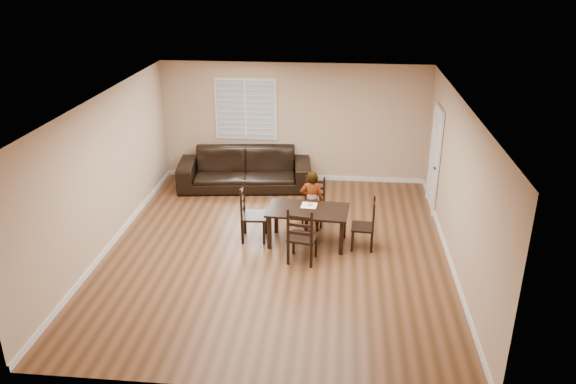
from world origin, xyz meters
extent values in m
plane|color=brown|center=(0.00, 0.00, 0.00)|extent=(7.00, 7.00, 0.00)
cube|color=tan|center=(0.00, 3.50, 1.35)|extent=(6.00, 0.04, 2.70)
cube|color=tan|center=(0.00, -3.50, 1.35)|extent=(6.00, 0.04, 2.70)
cube|color=tan|center=(-3.00, 0.00, 1.35)|extent=(0.04, 7.00, 2.70)
cube|color=tan|center=(3.00, 0.00, 1.35)|extent=(0.04, 7.00, 2.70)
cube|color=white|center=(0.00, 0.00, 2.70)|extent=(6.00, 7.00, 0.04)
cube|color=white|center=(-1.10, 3.45, 1.65)|extent=(1.40, 0.08, 1.40)
cube|color=white|center=(2.97, 2.20, 1.02)|extent=(0.06, 0.94, 2.05)
cylinder|color=#332114|center=(2.94, 1.90, 0.95)|extent=(0.06, 0.06, 0.02)
cube|color=white|center=(0.00, 3.48, 0.05)|extent=(6.00, 0.03, 0.10)
cube|color=white|center=(-2.98, 0.00, 0.05)|extent=(0.03, 7.00, 0.10)
cube|color=white|center=(2.98, 0.00, 0.05)|extent=(0.03, 7.00, 0.10)
cube|color=black|center=(0.52, 0.33, 0.65)|extent=(1.49, 0.91, 0.04)
cube|color=black|center=(-0.14, 0.05, 0.32)|extent=(0.07, 0.07, 0.63)
cube|color=black|center=(1.13, -0.04, 0.32)|extent=(0.07, 0.07, 0.63)
cube|color=black|center=(-0.09, 0.70, 0.32)|extent=(0.07, 0.07, 0.63)
cube|color=black|center=(1.18, 0.60, 0.32)|extent=(0.07, 0.07, 0.63)
cube|color=black|center=(0.58, 1.13, 0.40)|extent=(0.45, 0.43, 0.04)
cube|color=black|center=(0.60, 1.31, 0.46)|extent=(0.42, 0.08, 0.92)
cube|color=black|center=(0.38, 0.98, 0.19)|extent=(0.04, 0.04, 0.38)
cube|color=black|center=(0.74, 0.95, 0.19)|extent=(0.04, 0.04, 0.38)
cube|color=black|center=(0.42, 1.31, 0.19)|extent=(0.04, 0.04, 0.38)
cube|color=black|center=(0.77, 1.28, 0.19)|extent=(0.04, 0.04, 0.38)
cube|color=black|center=(0.48, -0.33, 0.44)|extent=(0.53, 0.50, 0.04)
cube|color=black|center=(0.44, -0.52, 0.51)|extent=(0.46, 0.12, 1.03)
cube|color=black|center=(0.70, -0.18, 0.21)|extent=(0.05, 0.05, 0.42)
cube|color=black|center=(0.31, -0.11, 0.21)|extent=(0.05, 0.05, 0.42)
cube|color=black|center=(0.64, -0.54, 0.21)|extent=(0.05, 0.05, 0.42)
cube|color=black|center=(0.25, -0.47, 0.21)|extent=(0.05, 0.05, 0.42)
cube|color=black|center=(-0.46, 0.40, 0.46)|extent=(0.48, 0.51, 0.04)
cube|color=black|center=(-0.66, 0.39, 0.53)|extent=(0.07, 0.48, 1.07)
cube|color=black|center=(-0.26, 0.20, 0.22)|extent=(0.05, 0.05, 0.44)
cube|color=black|center=(-0.28, 0.62, 0.22)|extent=(0.05, 0.05, 0.44)
cube|color=black|center=(-0.64, 0.18, 0.22)|extent=(0.05, 0.05, 0.44)
cube|color=black|center=(-0.67, 0.59, 0.22)|extent=(0.05, 0.05, 0.44)
cube|color=black|center=(1.51, 0.26, 0.40)|extent=(0.42, 0.44, 0.04)
cube|color=black|center=(1.68, 0.25, 0.47)|extent=(0.06, 0.42, 0.93)
cube|color=black|center=(1.35, 0.45, 0.19)|extent=(0.04, 0.04, 0.38)
cube|color=black|center=(1.33, 0.09, 0.19)|extent=(0.04, 0.04, 0.38)
cube|color=black|center=(1.68, 0.43, 0.19)|extent=(0.04, 0.04, 0.38)
cube|color=black|center=(1.66, 0.07, 0.19)|extent=(0.04, 0.04, 0.38)
imported|color=gray|center=(0.56, 0.85, 0.60)|extent=(0.45, 0.30, 1.20)
cube|color=silver|center=(0.53, 0.49, 0.67)|extent=(0.30, 0.30, 0.00)
torus|color=#B68941|center=(0.55, 0.49, 0.69)|extent=(0.10, 0.10, 0.03)
torus|color=silver|center=(0.55, 0.49, 0.70)|extent=(0.09, 0.09, 0.02)
imported|color=black|center=(-1.05, 2.87, 0.43)|extent=(3.04, 1.47, 0.86)
camera|label=1|loc=(1.06, -8.74, 4.84)|focal=35.00mm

